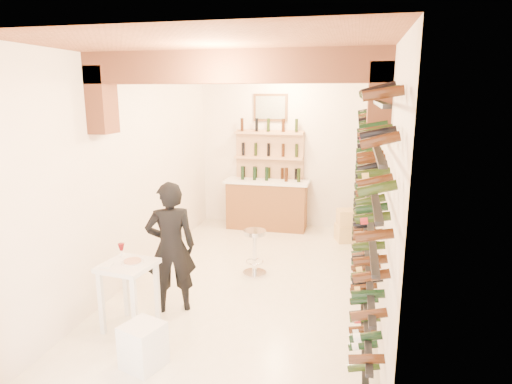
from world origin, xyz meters
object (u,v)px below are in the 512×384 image
at_px(chrome_barstool, 255,249).
at_px(back_counter, 267,203).
at_px(wine_rack, 363,184).
at_px(tasting_table, 128,275).
at_px(person, 171,247).
at_px(white_stool, 143,346).
at_px(crate_lower, 350,233).

bearing_deg(chrome_barstool, back_counter, 96.78).
height_order(wine_rack, tasting_table, wine_rack).
xyz_separation_m(wine_rack, person, (-2.32, -1.04, -0.70)).
bearing_deg(person, tasting_table, 33.77).
relative_size(tasting_table, white_stool, 2.14).
relative_size(white_stool, crate_lower, 0.87).
bearing_deg(back_counter, chrome_barstool, -83.22).
distance_m(tasting_table, white_stool, 0.94).
height_order(person, crate_lower, person).
relative_size(wine_rack, tasting_table, 5.77).
bearing_deg(white_stool, back_counter, 86.44).
height_order(tasting_table, chrome_barstool, tasting_table).
height_order(back_counter, chrome_barstool, back_counter).
bearing_deg(back_counter, tasting_table, -100.76).
xyz_separation_m(tasting_table, person, (0.31, 0.53, 0.18)).
distance_m(person, chrome_barstool, 1.60).
bearing_deg(tasting_table, white_stool, -45.57).
xyz_separation_m(back_counter, white_stool, (-0.30, -4.89, -0.30)).
relative_size(tasting_table, crate_lower, 1.87).
height_order(wine_rack, white_stool, wine_rack).
relative_size(white_stool, chrome_barstool, 0.65).
distance_m(wine_rack, person, 2.64).
xyz_separation_m(person, crate_lower, (2.19, 3.24, -0.69)).
bearing_deg(back_counter, crate_lower, -14.77).
bearing_deg(crate_lower, chrome_barstool, -126.60).
relative_size(wine_rack, white_stool, 12.35).
relative_size(back_counter, white_stool, 3.68).
relative_size(person, crate_lower, 3.20).
distance_m(white_stool, crate_lower, 4.87).
relative_size(tasting_table, chrome_barstool, 1.40).
bearing_deg(crate_lower, person, -124.06).
xyz_separation_m(wine_rack, chrome_barstool, (-1.55, 0.29, -1.14)).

